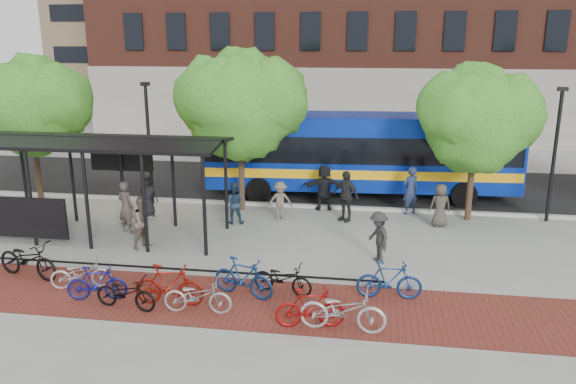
# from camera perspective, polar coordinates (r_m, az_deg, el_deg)

# --- Properties ---
(ground) EXTENTS (160.00, 160.00, 0.00)m
(ground) POSITION_cam_1_polar(r_m,az_deg,el_deg) (19.69, 1.68, -4.95)
(ground) COLOR #9E9E99
(ground) RESTS_ON ground
(asphalt_street) EXTENTS (160.00, 8.00, 0.01)m
(asphalt_street) POSITION_cam_1_polar(r_m,az_deg,el_deg) (27.30, 3.74, 0.81)
(asphalt_street) COLOR black
(asphalt_street) RESTS_ON ground
(curb) EXTENTS (160.00, 0.25, 0.12)m
(curb) POSITION_cam_1_polar(r_m,az_deg,el_deg) (23.45, 2.88, -1.47)
(curb) COLOR #B7B7B2
(curb) RESTS_ON ground
(brick_strip) EXTENTS (24.00, 3.00, 0.01)m
(brick_strip) POSITION_cam_1_polar(r_m,az_deg,el_deg) (15.56, -8.10, -10.80)
(brick_strip) COLOR maroon
(brick_strip) RESTS_ON ground
(bike_rack_rail) EXTENTS (12.00, 0.05, 0.95)m
(bike_rack_rail) POSITION_cam_1_polar(r_m,az_deg,el_deg) (16.72, -11.54, -9.06)
(bike_rack_rail) COLOR black
(bike_rack_rail) RESTS_ON ground
(bus_shelter) EXTENTS (10.60, 3.07, 3.60)m
(bus_shelter) POSITION_cam_1_polar(r_m,az_deg,el_deg) (21.00, -21.08, 3.80)
(bus_shelter) COLOR black
(bus_shelter) RESTS_ON ground
(tree_a) EXTENTS (4.90, 4.00, 6.18)m
(tree_a) POSITION_cam_1_polar(r_m,az_deg,el_deg) (26.02, -24.54, 8.25)
(tree_a) COLOR #382619
(tree_a) RESTS_ON ground
(tree_b) EXTENTS (5.15, 4.20, 6.47)m
(tree_b) POSITION_cam_1_polar(r_m,az_deg,el_deg) (22.42, -4.64, 9.22)
(tree_b) COLOR #382619
(tree_b) RESTS_ON ground
(tree_c) EXTENTS (4.66, 3.80, 5.92)m
(tree_c) POSITION_cam_1_polar(r_m,az_deg,el_deg) (22.21, 18.80, 7.35)
(tree_c) COLOR #382619
(tree_c) RESTS_ON ground
(lamp_post_left) EXTENTS (0.35, 0.20, 5.12)m
(lamp_post_left) POSITION_cam_1_polar(r_m,az_deg,el_deg) (24.15, -13.96, 5.15)
(lamp_post_left) COLOR black
(lamp_post_left) RESTS_ON ground
(lamp_post_right) EXTENTS (0.35, 0.20, 5.12)m
(lamp_post_right) POSITION_cam_1_polar(r_m,az_deg,el_deg) (23.33, 25.48, 3.76)
(lamp_post_right) COLOR black
(lamp_post_right) RESTS_ON ground
(bus) EXTENTS (13.64, 3.85, 3.64)m
(bus) POSITION_cam_1_polar(r_m,az_deg,el_deg) (24.99, 7.28, 4.27)
(bus) COLOR #0827A0
(bus) RESTS_ON ground
(bike_0) EXTENTS (2.27, 1.26, 1.13)m
(bike_0) POSITION_cam_1_polar(r_m,az_deg,el_deg) (18.24, -24.94, -6.22)
(bike_0) COLOR black
(bike_0) RESTS_ON ground
(bike_2) EXTENTS (1.77, 1.03, 0.88)m
(bike_2) POSITION_cam_1_polar(r_m,az_deg,el_deg) (16.97, -20.30, -7.76)
(bike_2) COLOR #A9A9AB
(bike_2) RESTS_ON ground
(bike_3) EXTENTS (1.67, 0.76, 0.97)m
(bike_3) POSITION_cam_1_polar(r_m,az_deg,el_deg) (16.06, -18.85, -8.76)
(bike_3) COLOR navy
(bike_3) RESTS_ON ground
(bike_4) EXTENTS (1.80, 0.86, 0.91)m
(bike_4) POSITION_cam_1_polar(r_m,az_deg,el_deg) (15.35, -16.18, -9.80)
(bike_4) COLOR black
(bike_4) RESTS_ON ground
(bike_5) EXTENTS (1.89, 0.59, 1.13)m
(bike_5) POSITION_cam_1_polar(r_m,az_deg,el_deg) (15.25, -12.00, -9.23)
(bike_5) COLOR maroon
(bike_5) RESTS_ON ground
(bike_6) EXTENTS (1.81, 0.70, 0.94)m
(bike_6) POSITION_cam_1_polar(r_m,az_deg,el_deg) (14.75, -9.17, -10.38)
(bike_6) COLOR #9A9A9C
(bike_6) RESTS_ON ground
(bike_7) EXTENTS (1.90, 1.05, 1.10)m
(bike_7) POSITION_cam_1_polar(r_m,az_deg,el_deg) (15.45, -4.57, -8.66)
(bike_7) COLOR navy
(bike_7) RESTS_ON ground
(bike_8) EXTENTS (1.81, 0.97, 0.90)m
(bike_8) POSITION_cam_1_polar(r_m,az_deg,el_deg) (15.60, -0.55, -8.76)
(bike_8) COLOR black
(bike_8) RESTS_ON ground
(bike_9) EXTENTS (1.77, 0.77, 1.03)m
(bike_9) POSITION_cam_1_polar(r_m,az_deg,el_deg) (13.88, 2.26, -11.68)
(bike_9) COLOR maroon
(bike_9) RESTS_ON ground
(bike_10) EXTENTS (2.13, 0.84, 1.10)m
(bike_10) POSITION_cam_1_polar(r_m,az_deg,el_deg) (13.76, 5.59, -11.83)
(bike_10) COLOR #ACACAF
(bike_10) RESTS_ON ground
(bike_11) EXTENTS (1.78, 0.55, 1.06)m
(bike_11) POSITION_cam_1_polar(r_m,az_deg,el_deg) (15.53, 10.24, -8.81)
(bike_11) COLOR navy
(bike_11) RESTS_ON ground
(pedestrian_0) EXTENTS (0.98, 0.97, 1.71)m
(pedestrian_0) POSITION_cam_1_polar(r_m,az_deg,el_deg) (22.81, -14.15, -0.33)
(pedestrian_0) COLOR black
(pedestrian_0) RESTS_ON ground
(pedestrian_1) EXTENTS (0.83, 0.69, 1.93)m
(pedestrian_1) POSITION_cam_1_polar(r_m,az_deg,el_deg) (21.01, -16.14, -1.48)
(pedestrian_1) COLOR #443A37
(pedestrian_1) RESTS_ON ground
(pedestrian_2) EXTENTS (0.86, 0.71, 1.62)m
(pedestrian_2) POSITION_cam_1_polar(r_m,az_deg,el_deg) (21.36, -5.52, -1.10)
(pedestrian_2) COLOR #1E3146
(pedestrian_2) RESTS_ON ground
(pedestrian_3) EXTENTS (1.11, 0.84, 1.53)m
(pedestrian_3) POSITION_cam_1_polar(r_m,az_deg,el_deg) (21.66, -0.80, -0.92)
(pedestrian_3) COLOR brown
(pedestrian_3) RESTS_ON ground
(pedestrian_4) EXTENTS (1.24, 1.04, 1.98)m
(pedestrian_4) POSITION_cam_1_polar(r_m,az_deg,el_deg) (21.63, 5.87, -0.40)
(pedestrian_4) COLOR #242424
(pedestrian_4) RESTS_ON ground
(pedestrian_5) EXTENTS (1.84, 0.91, 1.90)m
(pedestrian_5) POSITION_cam_1_polar(r_m,az_deg,el_deg) (22.99, 3.70, 0.48)
(pedestrian_5) COLOR black
(pedestrian_5) RESTS_ON ground
(pedestrian_6) EXTENTS (0.90, 0.69, 1.64)m
(pedestrian_6) POSITION_cam_1_polar(r_m,az_deg,el_deg) (21.67, 15.20, -1.31)
(pedestrian_6) COLOR #3F3A32
(pedestrian_6) RESTS_ON ground
(pedestrian_7) EXTENTS (0.85, 0.77, 1.95)m
(pedestrian_7) POSITION_cam_1_polar(r_m,az_deg,el_deg) (22.89, 12.33, 0.16)
(pedestrian_7) COLOR navy
(pedestrian_7) RESTS_ON ground
(pedestrian_8) EXTENTS (0.99, 1.08, 1.78)m
(pedestrian_8) POSITION_cam_1_polar(r_m,az_deg,el_deg) (19.34, -14.41, -3.04)
(pedestrian_8) COLOR brown
(pedestrian_8) RESTS_ON ground
(pedestrian_9) EXTENTS (1.02, 1.21, 1.62)m
(pedestrian_9) POSITION_cam_1_polar(r_m,az_deg,el_deg) (17.88, 9.16, -4.51)
(pedestrian_9) COLOR #2A2A2A
(pedestrian_9) RESTS_ON ground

